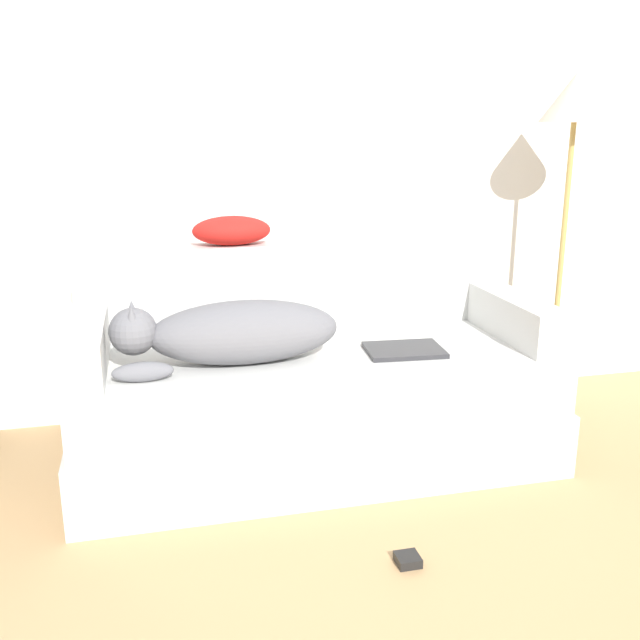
{
  "coord_description": "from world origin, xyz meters",
  "views": [
    {
      "loc": [
        -0.8,
        -0.72,
        1.31
      ],
      "look_at": [
        -0.19,
        1.75,
        0.6
      ],
      "focal_mm": 40.0,
      "sensor_mm": 36.0,
      "label": 1
    }
  ],
  "objects_px": {
    "floor_lamp": "(574,120)",
    "power_adapter": "(408,560)",
    "laptop": "(404,350)",
    "couch": "(314,406)",
    "throw_pillow": "(232,231)",
    "dog": "(231,333)"
  },
  "relations": [
    {
      "from": "dog",
      "to": "couch",
      "type": "bearing_deg",
      "value": 13.35
    },
    {
      "from": "couch",
      "to": "laptop",
      "type": "distance_m",
      "value": 0.42
    },
    {
      "from": "dog",
      "to": "floor_lamp",
      "type": "height_order",
      "value": "floor_lamp"
    },
    {
      "from": "floor_lamp",
      "to": "power_adapter",
      "type": "relative_size",
      "value": 20.98
    },
    {
      "from": "couch",
      "to": "throw_pillow",
      "type": "bearing_deg",
      "value": 127.75
    },
    {
      "from": "laptop",
      "to": "floor_lamp",
      "type": "relative_size",
      "value": 0.2
    },
    {
      "from": "throw_pillow",
      "to": "laptop",
      "type": "bearing_deg",
      "value": -36.5
    },
    {
      "from": "throw_pillow",
      "to": "power_adapter",
      "type": "distance_m",
      "value": 1.47
    },
    {
      "from": "laptop",
      "to": "couch",
      "type": "bearing_deg",
      "value": 167.85
    },
    {
      "from": "power_adapter",
      "to": "throw_pillow",
      "type": "bearing_deg",
      "value": 108.54
    },
    {
      "from": "laptop",
      "to": "power_adapter",
      "type": "xyz_separation_m",
      "value": [
        -0.22,
        -0.68,
        -0.45
      ]
    },
    {
      "from": "throw_pillow",
      "to": "floor_lamp",
      "type": "bearing_deg",
      "value": -4.8
    },
    {
      "from": "power_adapter",
      "to": "laptop",
      "type": "bearing_deg",
      "value": 71.7
    },
    {
      "from": "couch",
      "to": "power_adapter",
      "type": "distance_m",
      "value": 0.81
    },
    {
      "from": "throw_pillow",
      "to": "floor_lamp",
      "type": "distance_m",
      "value": 1.52
    },
    {
      "from": "throw_pillow",
      "to": "power_adapter",
      "type": "height_order",
      "value": "throw_pillow"
    },
    {
      "from": "laptop",
      "to": "power_adapter",
      "type": "height_order",
      "value": "laptop"
    },
    {
      "from": "throw_pillow",
      "to": "floor_lamp",
      "type": "relative_size",
      "value": 0.21
    },
    {
      "from": "floor_lamp",
      "to": "throw_pillow",
      "type": "bearing_deg",
      "value": 175.2
    },
    {
      "from": "floor_lamp",
      "to": "power_adapter",
      "type": "distance_m",
      "value": 1.96
    },
    {
      "from": "couch",
      "to": "floor_lamp",
      "type": "bearing_deg",
      "value": 10.55
    },
    {
      "from": "power_adapter",
      "to": "floor_lamp",
      "type": "bearing_deg",
      "value": 42.83
    }
  ]
}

